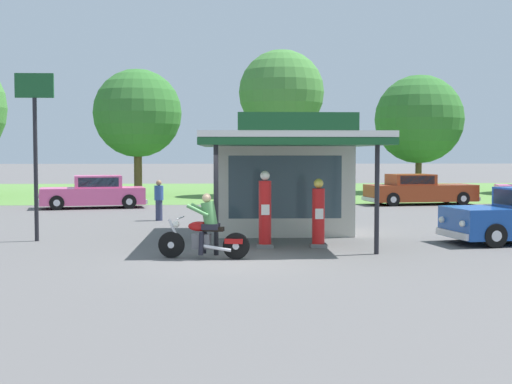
% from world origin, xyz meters
% --- Properties ---
extents(ground_plane, '(300.00, 300.00, 0.00)m').
position_xyz_m(ground_plane, '(0.00, 0.00, 0.00)').
color(ground_plane, '#5B5959').
extents(grass_verge_strip, '(120.00, 24.00, 0.01)m').
position_xyz_m(grass_verge_strip, '(0.00, 30.00, 0.00)').
color(grass_verge_strip, '#56843D').
rests_on(grass_verge_strip, ground).
extents(service_station_kiosk, '(4.94, 7.19, 3.54)m').
position_xyz_m(service_station_kiosk, '(1.50, 5.46, 1.82)').
color(service_station_kiosk, beige).
rests_on(service_station_kiosk, ground).
extents(gas_pump_nearside, '(0.44, 0.44, 2.07)m').
position_xyz_m(gas_pump_nearside, '(0.78, 2.28, 0.95)').
color(gas_pump_nearside, slate).
rests_on(gas_pump_nearside, ground).
extents(gas_pump_offside, '(0.44, 0.44, 1.86)m').
position_xyz_m(gas_pump_offside, '(2.22, 2.28, 0.85)').
color(gas_pump_offside, slate).
rests_on(gas_pump_offside, ground).
extents(motorcycle_with_rider, '(2.22, 0.77, 1.58)m').
position_xyz_m(motorcycle_with_rider, '(-0.78, 0.35, 0.65)').
color(motorcycle_with_rider, black).
rests_on(motorcycle_with_rider, ground).
extents(parked_car_back_row_far_right, '(5.13, 2.86, 1.50)m').
position_xyz_m(parked_car_back_row_far_right, '(-6.39, 16.26, 0.69)').
color(parked_car_back_row_far_right, '#E55993').
rests_on(parked_car_back_row_far_right, ground).
extents(parked_car_second_row_spare, '(5.68, 2.66, 1.50)m').
position_xyz_m(parked_car_second_row_spare, '(9.26, 17.78, 0.69)').
color(parked_car_second_row_spare, '#993819').
rests_on(parked_car_second_row_spare, ground).
extents(bystander_chatting_near_pumps, '(0.34, 0.34, 1.53)m').
position_xyz_m(bystander_chatting_near_pumps, '(-2.80, 10.03, 0.80)').
color(bystander_chatting_near_pumps, '#2D3351').
rests_on(bystander_chatting_near_pumps, ground).
extents(tree_oak_far_left, '(5.07, 5.07, 8.66)m').
position_xyz_m(tree_oak_far_left, '(3.06, 25.29, 6.02)').
color(tree_oak_far_left, brown).
rests_on(tree_oak_far_left, ground).
extents(tree_oak_far_right, '(5.66, 5.66, 7.54)m').
position_xyz_m(tree_oak_far_right, '(12.12, 28.22, 4.70)').
color(tree_oak_far_right, brown).
rests_on(tree_oak_far_right, ground).
extents(tree_oak_centre, '(5.22, 5.22, 7.51)m').
position_xyz_m(tree_oak_centre, '(-5.49, 25.59, 4.89)').
color(tree_oak_centre, brown).
rests_on(tree_oak_centre, ground).
extents(roadside_pole_sign, '(1.10, 0.12, 4.83)m').
position_xyz_m(roadside_pole_sign, '(-5.75, 3.96, 3.29)').
color(roadside_pole_sign, black).
rests_on(roadside_pole_sign, ground).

